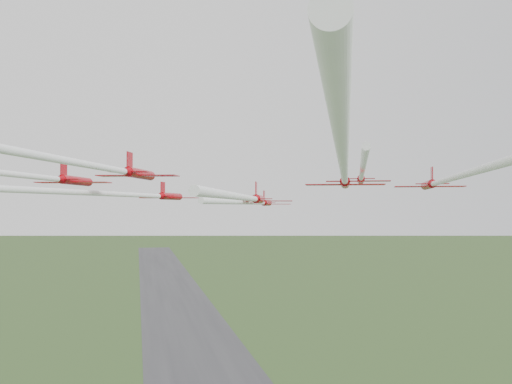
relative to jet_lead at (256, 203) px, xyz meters
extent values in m
cube|color=#323234|center=(3.29, 194.91, -53.59)|extent=(38.00, 900.00, 0.04)
cylinder|color=#A5040D|center=(4.68, 13.36, 0.03)|extent=(3.80, 8.29, 1.09)
cone|color=#A5040D|center=(6.36, 18.17, 0.03)|extent=(1.61, 2.04, 1.09)
cone|color=#A5040D|center=(3.10, 8.84, 0.03)|extent=(1.32, 1.45, 0.99)
ellipsoid|color=black|center=(5.33, 15.23, 0.42)|extent=(0.70, 1.02, 0.32)
cube|color=#A5040D|center=(4.42, 12.62, -0.22)|extent=(9.05, 5.30, 0.10)
cube|color=#A5040D|center=(3.41, 9.73, 0.03)|extent=(4.12, 2.42, 0.08)
cube|color=#A5040D|center=(3.47, 9.91, 1.12)|extent=(0.68, 1.71, 1.98)
cylinder|color=silver|center=(-4.70, -13.43, -0.02)|extent=(15.80, 43.72, 0.59)
cylinder|color=#A5040D|center=(-12.64, 5.05, 0.98)|extent=(4.24, 8.38, 1.11)
cone|color=#A5040D|center=(-10.69, 9.88, 0.98)|extent=(1.71, 2.10, 1.11)
cone|color=#A5040D|center=(-14.47, 0.51, 0.98)|extent=(1.39, 1.50, 1.01)
ellipsoid|color=black|center=(-11.88, 6.93, 1.38)|extent=(0.75, 1.05, 0.32)
cube|color=#A5040D|center=(-12.94, 4.30, 0.73)|extent=(9.23, 5.76, 0.10)
cube|color=#A5040D|center=(-14.11, 1.40, 0.98)|extent=(4.20, 2.63, 0.08)
cube|color=#A5040D|center=(-14.03, 1.58, 2.09)|extent=(0.77, 1.72, 2.02)
cylinder|color=silver|center=(-23.88, -22.88, 0.93)|extent=(18.98, 45.96, 0.61)
cylinder|color=#A5040D|center=(15.04, -4.82, 3.41)|extent=(4.10, 8.12, 1.08)
cone|color=#A5040D|center=(16.92, -0.15, 3.41)|extent=(1.65, 2.03, 1.08)
cone|color=#A5040D|center=(13.28, -9.22, 3.41)|extent=(1.34, 1.45, 0.98)
ellipsoid|color=black|center=(15.77, -3.01, 3.80)|extent=(0.73, 1.02, 0.31)
cube|color=#A5040D|center=(14.75, -5.55, 3.16)|extent=(8.94, 5.57, 0.10)
cube|color=#A5040D|center=(13.62, -8.36, 3.41)|extent=(4.07, 2.55, 0.08)
cube|color=#A5040D|center=(13.70, -8.18, 4.48)|extent=(0.75, 1.67, 1.96)
cylinder|color=silver|center=(4.78, -30.38, 3.36)|extent=(17.13, 41.54, 0.59)
cylinder|color=#A5040D|center=(-26.05, -3.63, 2.94)|extent=(3.78, 9.45, 1.23)
cone|color=#A5040D|center=(-24.47, 1.89, 2.94)|extent=(1.73, 2.27, 1.23)
cone|color=#A5040D|center=(-27.53, -8.83, 2.94)|extent=(1.44, 1.59, 1.12)
ellipsoid|color=black|center=(-25.43, -1.49, 3.39)|extent=(0.74, 1.15, 0.36)
cube|color=#A5040D|center=(-26.29, -4.49, 2.67)|extent=(10.23, 5.48, 0.11)
cube|color=#A5040D|center=(-27.24, -7.81, 2.94)|extent=(4.66, 2.51, 0.09)
cube|color=#A5040D|center=(-27.18, -7.60, 4.17)|extent=(0.66, 1.96, 2.23)
cylinder|color=#A5040D|center=(-1.87, -10.41, 0.40)|extent=(3.56, 8.78, 1.14)
cone|color=#A5040D|center=(-0.38, -5.29, 0.40)|extent=(1.62, 2.11, 1.14)
cone|color=#A5040D|center=(-3.28, -15.24, 0.40)|extent=(1.34, 1.49, 1.04)
ellipsoid|color=black|center=(-1.29, -8.42, 0.82)|extent=(0.69, 1.07, 0.33)
cube|color=#A5040D|center=(-2.11, -11.21, 0.14)|extent=(9.52, 5.14, 0.10)
cube|color=#A5040D|center=(-3.01, -14.30, 0.40)|extent=(4.33, 2.36, 0.08)
cube|color=#A5040D|center=(-2.95, -14.10, 1.54)|extent=(0.62, 1.82, 2.07)
cylinder|color=silver|center=(-9.16, -35.40, 0.35)|extent=(12.03, 39.39, 0.62)
cylinder|color=#A5040D|center=(18.07, -19.50, 2.14)|extent=(4.08, 7.96, 1.06)
cone|color=#A5040D|center=(19.95, -14.92, 2.14)|extent=(1.64, 2.00, 1.06)
cone|color=#A5040D|center=(16.30, -23.81, 2.14)|extent=(1.33, 1.43, 0.96)
ellipsoid|color=black|center=(18.80, -17.72, 2.53)|extent=(0.72, 1.00, 0.31)
cube|color=#A5040D|center=(17.78, -20.21, 1.90)|extent=(8.77, 5.53, 0.10)
cube|color=#A5040D|center=(16.65, -22.97, 2.14)|extent=(4.00, 2.53, 0.08)
cube|color=#A5040D|center=(16.72, -22.79, 3.20)|extent=(0.75, 1.64, 1.92)
cylinder|color=silver|center=(8.20, -43.52, 2.09)|extent=(16.33, 38.66, 0.58)
cylinder|color=#A5040D|center=(-17.52, -21.56, 3.01)|extent=(3.49, 8.29, 1.08)
cone|color=#A5040D|center=(-16.02, -16.73, 3.01)|extent=(1.55, 2.01, 1.08)
cone|color=#A5040D|center=(-18.92, -26.11, 3.01)|extent=(1.29, 1.42, 0.98)
ellipsoid|color=black|center=(-16.94, -19.68, 3.40)|extent=(0.67, 1.01, 0.31)
cube|color=#A5040D|center=(-17.75, -22.31, 2.77)|extent=(9.01, 4.99, 0.10)
cube|color=#A5040D|center=(-18.65, -25.22, 3.01)|extent=(4.10, 2.28, 0.08)
cube|color=#A5040D|center=(-18.59, -25.03, 4.09)|extent=(0.62, 1.72, 1.96)
cylinder|color=#A5040D|center=(3.35, -29.13, 1.92)|extent=(3.70, 7.59, 1.00)
cone|color=#A5040D|center=(5.02, -24.74, 1.92)|extent=(1.52, 1.89, 1.00)
cone|color=#A5040D|center=(1.77, -33.26, 1.92)|extent=(1.24, 1.35, 0.91)
ellipsoid|color=black|center=(4.00, -27.42, 2.28)|extent=(0.67, 0.95, 0.29)
cube|color=#A5040D|center=(3.09, -29.81, 1.69)|extent=(8.34, 5.07, 0.09)
cube|color=#A5040D|center=(2.08, -32.45, 1.92)|extent=(3.80, 2.32, 0.07)
cube|color=#A5040D|center=(2.14, -32.28, 2.92)|extent=(0.67, 1.56, 1.82)
cylinder|color=silver|center=(-7.01, -56.27, 1.87)|extent=(17.72, 45.28, 0.55)
camera|label=1|loc=(-17.83, -85.11, -0.44)|focal=40.00mm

